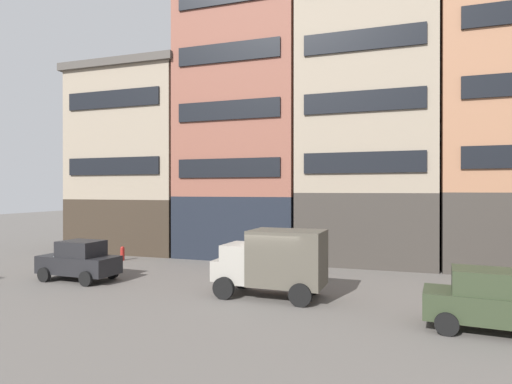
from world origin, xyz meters
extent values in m
plane|color=#605B56|center=(0.00, 0.00, 0.00)|extent=(120.00, 120.00, 0.00)
cube|color=#33281E|center=(-12.66, 10.32, 1.77)|extent=(8.02, 6.79, 3.55)
cube|color=gray|center=(-12.66, 10.32, 7.83)|extent=(8.02, 6.79, 8.56)
cube|color=#47423D|center=(-12.66, 10.32, 12.36)|extent=(8.52, 7.29, 0.50)
cube|color=black|center=(-12.66, 6.87, 5.69)|extent=(6.74, 0.12, 1.10)
cube|color=black|center=(-12.66, 6.87, 9.97)|extent=(6.74, 0.12, 1.10)
cube|color=black|center=(-4.75, 10.32, 1.89)|extent=(7.49, 6.79, 3.77)
cube|color=brown|center=(-4.75, 10.32, 10.46)|extent=(7.49, 6.79, 13.37)
cube|color=black|center=(-4.75, 6.87, 5.45)|extent=(6.29, 0.12, 1.10)
cube|color=black|center=(-4.75, 6.87, 8.79)|extent=(6.29, 0.12, 1.10)
cube|color=black|center=(-4.75, 6.87, 12.13)|extent=(6.29, 0.12, 1.10)
cube|color=#38332D|center=(2.85, 10.32, 2.00)|extent=(7.41, 6.79, 4.01)
cube|color=gray|center=(2.85, 10.32, 10.40)|extent=(7.41, 6.79, 12.79)
cube|color=black|center=(2.85, 6.87, 5.61)|extent=(6.22, 0.12, 1.10)
cube|color=black|center=(2.85, 6.87, 8.80)|extent=(6.22, 0.12, 1.10)
cube|color=black|center=(2.85, 6.87, 12.00)|extent=(6.22, 0.12, 1.10)
cube|color=gray|center=(-1.25, 0.01, 1.27)|extent=(1.46, 1.75, 1.50)
cube|color=gray|center=(-1.95, 0.03, 0.97)|extent=(0.95, 1.47, 0.80)
cube|color=#4C473D|center=(0.55, -0.05, 1.57)|extent=(2.86, 1.99, 2.10)
cube|color=silver|center=(-1.70, 0.02, 1.52)|extent=(0.24, 1.37, 0.64)
cylinder|color=black|center=(-1.73, -0.93, 0.42)|extent=(0.85, 0.25, 0.84)
cylinder|color=black|center=(-1.67, 0.97, 0.42)|extent=(0.85, 0.25, 0.84)
cylinder|color=black|center=(1.27, -1.03, 0.42)|extent=(0.85, 0.25, 0.84)
cylinder|color=black|center=(1.33, 0.87, 0.42)|extent=(0.85, 0.25, 0.84)
cube|color=#2D3823|center=(7.16, -1.92, 0.73)|extent=(3.83, 1.94, 0.80)
cube|color=#2D3823|center=(7.01, -1.91, 1.48)|extent=(1.93, 1.60, 0.70)
cylinder|color=black|center=(6.04, -0.97, 0.33)|extent=(0.67, 0.24, 0.66)
cylinder|color=black|center=(5.88, -2.65, 0.33)|extent=(0.67, 0.24, 0.66)
cube|color=black|center=(-9.38, 0.08, 0.73)|extent=(3.77, 1.77, 0.80)
cube|color=black|center=(-9.23, 0.07, 1.48)|extent=(1.87, 1.52, 0.70)
cube|color=silver|center=(-10.08, 0.11, 1.35)|extent=(0.40, 1.33, 0.56)
cylinder|color=black|center=(-10.62, -0.70, 0.33)|extent=(0.67, 0.21, 0.66)
cylinder|color=black|center=(-10.54, 0.98, 0.33)|extent=(0.67, 0.21, 0.66)
cylinder|color=black|center=(-8.22, -0.82, 0.33)|extent=(0.67, 0.21, 0.66)
cylinder|color=black|center=(-8.14, 0.86, 0.33)|extent=(0.67, 0.21, 0.66)
cylinder|color=maroon|center=(-10.86, 5.39, 0.35)|extent=(0.24, 0.24, 0.70)
sphere|color=maroon|center=(-10.86, 5.39, 0.72)|extent=(0.22, 0.22, 0.22)
camera|label=1|loc=(4.51, -15.79, 4.16)|focal=29.65mm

